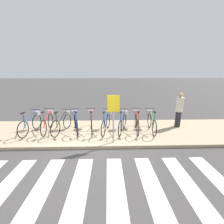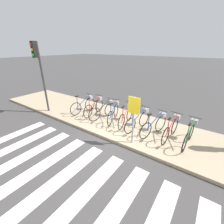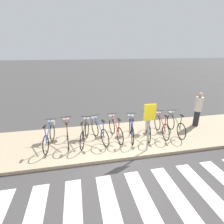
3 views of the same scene
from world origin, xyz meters
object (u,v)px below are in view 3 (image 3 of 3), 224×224
Objects in this scene: parked_bicycle_1 at (67,132)px; parked_bicycle_7 at (161,124)px; parked_bicycle_0 at (50,135)px; parked_bicycle_4 at (115,128)px; parked_bicycle_8 at (175,124)px; parked_bicycle_5 at (131,128)px; parked_bicycle_6 at (148,126)px; parked_bicycle_3 at (99,130)px; sign_post at (149,120)px; parked_bicycle_2 at (85,132)px; pedestrian at (198,109)px.

parked_bicycle_7 is at bearing -0.78° from parked_bicycle_1.
parked_bicycle_0 is 2.63m from parked_bicycle_4.
parked_bicycle_7 is 1.00× the size of parked_bicycle_8.
parked_bicycle_6 is (0.74, -0.02, 0.00)m from parked_bicycle_5.
parked_bicycle_3 is 0.70m from parked_bicycle_4.
parked_bicycle_5 is 1.40m from sign_post.
parked_bicycle_1 is 1.04× the size of parked_bicycle_6.
parked_bicycle_8 is (3.98, -0.01, 0.00)m from parked_bicycle_2.
parked_bicycle_1 is 1.01× the size of pedestrian.
parked_bicycle_2 and parked_bicycle_3 have the same top height.
pedestrian reaches higher than parked_bicycle_7.
parked_bicycle_4 is 2.06m from parked_bicycle_7.
parked_bicycle_5 is 1.38m from parked_bicycle_7.
parked_bicycle_4 and parked_bicycle_6 have the same top height.
parked_bicycle_3 is at bearing 179.81° from parked_bicycle_7.
parked_bicycle_0 is at bearing -175.65° from pedestrian.
parked_bicycle_2 is 0.97× the size of parked_bicycle_8.
parked_bicycle_0 is 1.93m from parked_bicycle_3.
sign_post is (-1.76, -1.13, 0.80)m from parked_bicycle_8.
parked_bicycle_8 is (3.42, -0.06, 0.00)m from parked_bicycle_3.
parked_bicycle_1 is 6.16m from pedestrian.
sign_post is at bearing -17.41° from parked_bicycle_0.
parked_bicycle_1 is 0.71m from parked_bicycle_2.
sign_post reaches higher than parked_bicycle_6.
parked_bicycle_6 is 0.89× the size of sign_post.
parked_bicycle_3 and parked_bicycle_8 have the same top height.
parked_bicycle_2 is 3.32m from parked_bicycle_7.
parked_bicycle_3 is 0.97× the size of pedestrian.
parked_bicycle_5 is at bearing -0.60° from parked_bicycle_2.
parked_bicycle_2 is (1.36, 0.02, 0.00)m from parked_bicycle_0.
pedestrian is at bearing 5.58° from parked_bicycle_4.
parked_bicycle_3 is 2.12m from parked_bicycle_6.
parked_bicycle_0 is 0.92× the size of sign_post.
parked_bicycle_5 is at bearing -9.49° from parked_bicycle_4.
parked_bicycle_3 is (0.56, 0.05, 0.00)m from parked_bicycle_2.
sign_post is (3.58, -1.12, 0.80)m from parked_bicycle_0.
parked_bicycle_1 is 1.02× the size of parked_bicycle_5.
parked_bicycle_2 is at bearing 179.16° from parked_bicycle_6.
parked_bicycle_3 and parked_bicycle_6 have the same top height.
parked_bicycle_5 is at bearing -177.31° from parked_bicycle_7.
parked_bicycle_1 is at bearing 177.94° from parked_bicycle_3.
parked_bicycle_6 and parked_bicycle_8 have the same top height.
parked_bicycle_4 is at bearing -174.42° from pedestrian.
parked_bicycle_2 is 2.61m from sign_post.
parked_bicycle_3 and parked_bicycle_5 have the same top height.
parked_bicycle_0 and parked_bicycle_1 have the same top height.
parked_bicycle_0 is 4.05m from parked_bicycle_6.
parked_bicycle_8 is (2.72, -0.10, 0.00)m from parked_bicycle_4.
parked_bicycle_4 is at bearing 127.76° from sign_post.
parked_bicycle_7 is (1.38, 0.06, 0.00)m from parked_bicycle_5.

